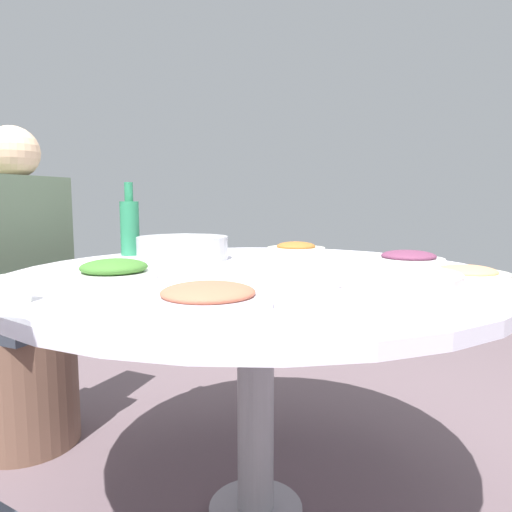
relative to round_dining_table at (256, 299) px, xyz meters
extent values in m
cylinder|color=#99999E|center=(0.00, 0.00, -0.64)|extent=(0.28, 0.28, 0.03)
cylinder|color=#99999E|center=(0.00, 0.00, -0.29)|extent=(0.11, 0.11, 0.68)
cylinder|color=white|center=(0.00, 0.00, 0.07)|extent=(1.36, 1.36, 0.03)
cylinder|color=#B2B5BA|center=(0.23, 0.28, 0.12)|extent=(0.30, 0.30, 0.08)
ellipsoid|color=white|center=(0.23, 0.28, 0.12)|extent=(0.25, 0.25, 0.09)
cube|color=white|center=(0.15, 0.24, 0.16)|extent=(0.12, 0.16, 0.01)
cylinder|color=white|center=(-0.37, -0.30, 0.11)|extent=(0.28, 0.28, 0.06)
cylinder|color=black|center=(-0.37, -0.30, 0.11)|extent=(0.24, 0.24, 0.04)
cylinder|color=silver|center=(-0.37, -0.30, 0.13)|extent=(0.24, 0.21, 0.01)
cylinder|color=silver|center=(0.45, -0.09, 0.09)|extent=(0.22, 0.22, 0.03)
ellipsoid|color=#965C26|center=(0.45, -0.09, 0.11)|extent=(0.14, 0.14, 0.03)
cylinder|color=white|center=(0.20, -0.45, 0.09)|extent=(0.22, 0.22, 0.02)
ellipsoid|color=#652F4A|center=(0.20, -0.45, 0.11)|extent=(0.16, 0.16, 0.03)
cylinder|color=white|center=(-0.18, 0.34, 0.09)|extent=(0.21, 0.21, 0.02)
ellipsoid|color=#3B6F29|center=(-0.18, 0.34, 0.11)|extent=(0.17, 0.17, 0.04)
cylinder|color=silver|center=(-0.46, 0.02, 0.09)|extent=(0.24, 0.24, 0.02)
ellipsoid|color=#B95F45|center=(-0.46, 0.02, 0.11)|extent=(0.17, 0.17, 0.03)
cylinder|color=silver|center=(-0.10, -0.53, 0.09)|extent=(0.20, 0.20, 0.02)
ellipsoid|color=#E79660|center=(-0.10, -0.53, 0.11)|extent=(0.14, 0.14, 0.03)
cylinder|color=#287950|center=(0.32, 0.51, 0.18)|extent=(0.07, 0.07, 0.20)
cylinder|color=#287950|center=(0.32, 0.51, 0.31)|extent=(0.03, 0.03, 0.07)
cylinder|color=white|center=(-0.47, 0.41, 0.11)|extent=(0.06, 0.06, 0.05)
cylinder|color=beige|center=(0.46, 0.28, 0.11)|extent=(0.07, 0.07, 0.05)
cylinder|color=brown|center=(0.29, 0.93, -0.43)|extent=(0.38, 0.38, 0.45)
cube|color=#2D333D|center=(0.29, 0.93, -0.15)|extent=(0.41, 0.42, 0.12)
cube|color=#566850|center=(0.29, 0.93, 0.14)|extent=(0.38, 0.29, 0.46)
sphere|color=#E1B68F|center=(0.29, 0.93, 0.45)|extent=(0.19, 0.19, 0.19)
camera|label=1|loc=(-1.26, -0.18, 0.27)|focal=32.22mm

